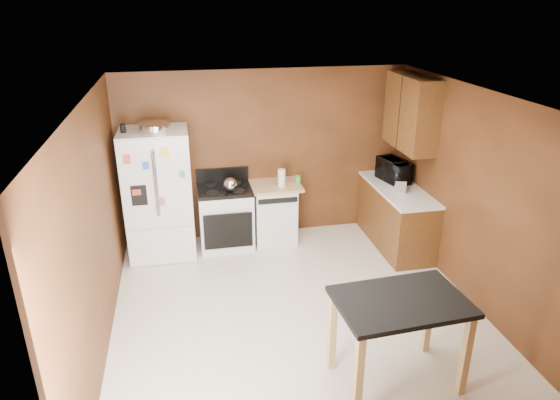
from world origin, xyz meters
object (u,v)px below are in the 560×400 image
object	(u,v)px
kettle	(230,185)
dishwasher	(274,212)
toaster	(400,184)
refrigerator	(159,194)
pen_cup	(123,128)
paper_towel	(282,178)
gas_range	(226,216)
island	(400,313)
roasting_pan	(155,127)
green_canister	(298,179)
microwave	(394,171)

from	to	relation	value
kettle	dishwasher	world-z (taller)	kettle
toaster	refrigerator	world-z (taller)	refrigerator
pen_cup	paper_towel	bearing A→B (deg)	1.03
gas_range	island	world-z (taller)	gas_range
pen_cup	dishwasher	bearing A→B (deg)	3.80
roasting_pan	gas_range	xyz separation A→B (m)	(0.88, 0.10, -1.39)
kettle	island	distance (m)	3.23
dishwasher	island	distance (m)	3.23
roasting_pan	pen_cup	xyz separation A→B (m)	(-0.39, -0.01, 0.01)
green_canister	toaster	xyz separation A→B (m)	(1.32, -0.64, 0.05)
paper_towel	island	bearing A→B (deg)	-81.23
dishwasher	gas_range	bearing A→B (deg)	-178.06
paper_towel	green_canister	size ratio (longest dim) A/B	2.56
refrigerator	island	xyz separation A→B (m)	(2.20, -3.07, -0.14)
roasting_pan	island	distance (m)	3.88
kettle	gas_range	world-z (taller)	gas_range
pen_cup	island	world-z (taller)	pen_cup
green_canister	dishwasher	xyz separation A→B (m)	(-0.36, -0.03, -0.49)
roasting_pan	green_canister	distance (m)	2.17
roasting_pan	kettle	bearing A→B (deg)	-2.84
green_canister	island	world-z (taller)	green_canister
roasting_pan	microwave	bearing A→B (deg)	-1.55
refrigerator	island	bearing A→B (deg)	-54.41
kettle	microwave	distance (m)	2.40
roasting_pan	pen_cup	distance (m)	0.40
green_canister	paper_towel	bearing A→B (deg)	-155.31
paper_towel	toaster	world-z (taller)	paper_towel
microwave	gas_range	world-z (taller)	microwave
pen_cup	microwave	distance (m)	3.83
pen_cup	dishwasher	world-z (taller)	pen_cup
paper_towel	island	distance (m)	3.11
green_canister	microwave	size ratio (longest dim) A/B	0.19
kettle	green_canister	bearing A→B (deg)	11.18
pen_cup	microwave	world-z (taller)	pen_cup
kettle	microwave	xyz separation A→B (m)	(2.40, -0.04, 0.05)
kettle	microwave	size ratio (longest dim) A/B	0.37
roasting_pan	paper_towel	world-z (taller)	roasting_pan
refrigerator	dishwasher	distance (m)	1.69
pen_cup	refrigerator	xyz separation A→B (m)	(0.36, 0.05, -0.96)
roasting_pan	dishwasher	xyz separation A→B (m)	(1.60, 0.12, -1.40)
roasting_pan	kettle	world-z (taller)	roasting_pan
roasting_pan	toaster	xyz separation A→B (m)	(3.28, -0.48, -0.86)
paper_towel	refrigerator	bearing A→B (deg)	179.68
microwave	gas_range	size ratio (longest dim) A/B	0.49
refrigerator	microwave	bearing A→B (deg)	-2.20
roasting_pan	gas_range	distance (m)	1.64
pen_cup	gas_range	bearing A→B (deg)	4.85
kettle	island	bearing A→B (deg)	-67.84
paper_towel	gas_range	size ratio (longest dim) A/B	0.23
roasting_pan	green_canister	xyz separation A→B (m)	(1.96, 0.15, -0.91)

